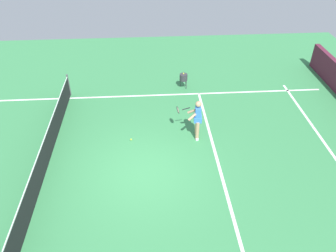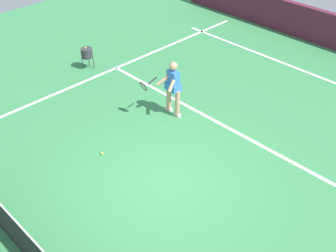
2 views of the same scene
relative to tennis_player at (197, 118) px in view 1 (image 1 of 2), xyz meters
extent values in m
plane|color=#38844C|center=(-1.78, 1.99, -0.85)|extent=(23.89, 23.89, 0.00)
cube|color=white|center=(-1.78, -0.56, -0.84)|extent=(9.78, 0.10, 0.01)
cube|color=white|center=(3.11, 1.99, -0.84)|extent=(0.10, 16.38, 0.01)
cylinder|color=#4C4C51|center=(3.41, 5.25, -0.34)|extent=(0.08, 0.08, 1.02)
cube|color=#232326|center=(-1.78, 5.25, -0.40)|extent=(10.30, 0.02, 0.90)
cube|color=white|center=(-1.78, 5.25, 0.07)|extent=(10.30, 0.02, 0.04)
cylinder|color=tan|center=(-0.19, -0.01, -0.46)|extent=(0.13, 0.13, 0.78)
cylinder|color=tan|center=(0.17, -0.04, -0.46)|extent=(0.13, 0.13, 0.78)
cube|color=white|center=(-0.19, -0.01, -0.81)|extent=(0.20, 0.10, 0.08)
cube|color=white|center=(0.17, -0.04, -0.81)|extent=(0.20, 0.10, 0.08)
cube|color=#3875D6|center=(-0.01, -0.03, 0.19)|extent=(0.34, 0.23, 0.52)
cube|color=#3875D6|center=(-0.01, -0.03, -0.01)|extent=(0.42, 0.31, 0.20)
sphere|color=tan|center=(-0.01, -0.03, 0.59)|extent=(0.22, 0.22, 0.22)
cylinder|color=tan|center=(-0.15, 0.13, 0.21)|extent=(0.25, 0.48, 0.37)
cylinder|color=tan|center=(0.15, 0.11, 0.21)|extent=(0.32, 0.46, 0.37)
cylinder|color=black|center=(0.36, 0.36, 0.17)|extent=(0.06, 0.30, 0.14)
torus|color=black|center=(0.39, 0.66, 0.11)|extent=(0.29, 0.14, 0.28)
cylinder|color=beige|center=(0.39, 0.66, 0.11)|extent=(0.25, 0.11, 0.23)
sphere|color=#D1E533|center=(-0.08, 2.45, -0.81)|extent=(0.07, 0.07, 0.07)
cylinder|color=#333338|center=(3.71, 0.09, -0.30)|extent=(0.36, 0.36, 0.30)
cylinder|color=#333338|center=(3.83, 0.21, -0.65)|extent=(0.02, 0.02, 0.40)
cylinder|color=#333338|center=(3.58, -0.04, -0.65)|extent=(0.02, 0.02, 0.40)
cylinder|color=#333338|center=(3.83, -0.04, -0.65)|extent=(0.02, 0.02, 0.40)
sphere|color=#D1E533|center=(3.76, 0.09, -0.14)|extent=(0.07, 0.07, 0.07)
camera|label=1|loc=(-9.97, 1.74, 6.98)|focal=35.91mm
camera|label=2|loc=(-6.91, 6.94, 5.76)|focal=46.25mm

